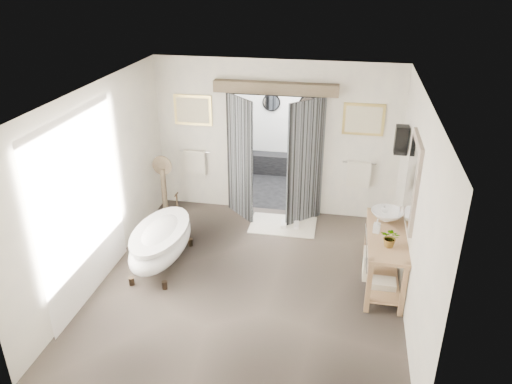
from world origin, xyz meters
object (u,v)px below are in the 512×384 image
(clawfoot_tub, at_px, (161,241))
(rug, at_px, (283,225))
(vanity, at_px, (383,254))
(basin, at_px, (387,216))

(clawfoot_tub, xyz_separation_m, rug, (1.72, 1.63, -0.42))
(clawfoot_tub, distance_m, vanity, 3.41)
(vanity, distance_m, basin, 0.60)
(vanity, height_order, rug, vanity)
(clawfoot_tub, distance_m, rug, 2.41)
(clawfoot_tub, distance_m, basin, 3.52)
(rug, bearing_deg, vanity, -41.51)
(vanity, xyz_separation_m, rug, (-1.69, 1.50, -0.50))
(clawfoot_tub, relative_size, rug, 1.48)
(vanity, height_order, basin, basin)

